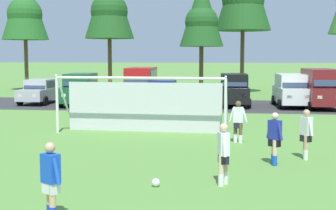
{
  "coord_description": "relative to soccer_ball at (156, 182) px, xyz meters",
  "views": [
    {
      "loc": [
        1.73,
        -5.65,
        3.4
      ],
      "look_at": [
        -0.5,
        11.5,
        1.61
      ],
      "focal_mm": 51.52,
      "sensor_mm": 36.0,
      "label": 1
    }
  ],
  "objects": [
    {
      "name": "player_midfield_center",
      "position": [
        2.2,
        6.66,
        0.71
      ],
      "size": [
        0.73,
        0.27,
        1.64
      ],
      "color": "brown",
      "rests_on": "ground"
    },
    {
      "name": "parked_car_slot_left",
      "position": [
        -8.24,
        19.55,
        1.0
      ],
      "size": [
        2.4,
        4.73,
        2.16
      ],
      "color": "#194C2D",
      "rests_on": "ground"
    },
    {
      "name": "soccer_ball",
      "position": [
        0.0,
        0.0,
        0.0
      ],
      "size": [
        0.22,
        0.22,
        0.22
      ],
      "color": "white",
      "rests_on": "ground"
    },
    {
      "name": "parked_car_slot_far_right",
      "position": [
        7.63,
        19.82,
        1.23
      ],
      "size": [
        2.33,
        4.87,
        2.52
      ],
      "color": "maroon",
      "rests_on": "ground"
    },
    {
      "name": "player_trailing_back",
      "position": [
        4.36,
        3.95,
        0.71
      ],
      "size": [
        0.42,
        0.7,
        1.64
      ],
      "color": "tan",
      "rests_on": "ground"
    },
    {
      "name": "player_striker_near",
      "position": [
        3.27,
        2.96,
        0.71
      ],
      "size": [
        0.5,
        0.65,
        1.64
      ],
      "color": "beige",
      "rests_on": "ground"
    },
    {
      "name": "tree_center_back",
      "position": [
        -0.59,
        28.65,
        6.7
      ],
      "size": [
        3.72,
        3.72,
        9.91
      ],
      "color": "brown",
      "rests_on": "ground"
    },
    {
      "name": "ground_plane",
      "position": [
        0.16,
        8.58,
        -0.11
      ],
      "size": [
        400.0,
        400.0,
        0.0
      ],
      "primitive_type": "plane",
      "color": "#598C3D"
    },
    {
      "name": "parked_car_slot_right",
      "position": [
        5.88,
        20.33,
        1.0
      ],
      "size": [
        2.32,
        4.69,
        2.16
      ],
      "color": "silver",
      "rests_on": "ground"
    },
    {
      "name": "parking_lot_strip",
      "position": [
        0.16,
        20.58,
        -0.11
      ],
      "size": [
        52.0,
        8.4,
        0.01
      ],
      "primitive_type": "cube",
      "color": "#333335",
      "rests_on": "ground"
    },
    {
      "name": "tree_mid_left",
      "position": [
        -8.93,
        30.4,
        7.96
      ],
      "size": [
        4.4,
        4.4,
        11.74
      ],
      "color": "brown",
      "rests_on": "ground"
    },
    {
      "name": "parked_car_slot_center_right",
      "position": [
        2.11,
        20.45,
        1.0
      ],
      "size": [
        2.22,
        4.64,
        2.16
      ],
      "color": "black",
      "rests_on": "ground"
    },
    {
      "name": "parked_car_slot_center_left",
      "position": [
        -4.46,
        21.78,
        1.23
      ],
      "size": [
        2.31,
        4.86,
        2.52
      ],
      "color": "red",
      "rests_on": "ground"
    },
    {
      "name": "tree_left_edge",
      "position": [
        -17.6,
        32.13,
        7.94
      ],
      "size": [
        4.39,
        4.39,
        11.7
      ],
      "color": "brown",
      "rests_on": "ground"
    },
    {
      "name": "player_winger_right",
      "position": [
        -1.74,
        -2.82,
        0.71
      ],
      "size": [
        0.62,
        0.53,
        1.64
      ],
      "color": "tan",
      "rests_on": "ground"
    },
    {
      "name": "parked_car_slot_center",
      "position": [
        -2.67,
        19.86,
        0.77
      ],
      "size": [
        2.06,
        4.21,
        1.72
      ],
      "color": "navy",
      "rests_on": "ground"
    },
    {
      "name": "soccer_goal",
      "position": [
        -1.93,
        8.69,
        1.18
      ],
      "size": [
        7.49,
        2.22,
        2.57
      ],
      "color": "white",
      "rests_on": "ground"
    },
    {
      "name": "player_winger_left",
      "position": [
        1.73,
        0.39,
        0.71
      ],
      "size": [
        0.33,
        0.75,
        1.64
      ],
      "color": "beige",
      "rests_on": "ground"
    },
    {
      "name": "parked_car_slot_far_left",
      "position": [
        -11.37,
        20.25,
        0.77
      ],
      "size": [
        2.14,
        4.25,
        1.72
      ],
      "color": "#B2B2BC",
      "rests_on": "ground"
    }
  ]
}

